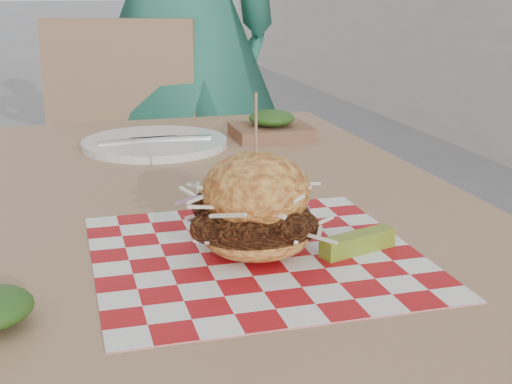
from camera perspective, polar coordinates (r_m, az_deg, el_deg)
diner at (r=2.14m, az=-6.27°, el=13.19°), size 0.73×0.53×1.85m
patio_table at (r=1.06m, az=-5.52°, el=-4.30°), size 0.80×1.20×0.75m
patio_chair at (r=1.98m, az=-9.40°, el=1.86°), size 0.53×0.54×0.95m
paper_liner at (r=0.81m, az=0.00°, el=-5.04°), size 0.36×0.36×0.00m
sandwich at (r=0.79m, az=0.00°, el=-1.56°), size 0.16×0.16×0.18m
pickle_spear at (r=0.82m, az=8.14°, el=-4.03°), size 0.10×0.05×0.02m
place_setting at (r=1.34m, az=-8.10°, el=3.90°), size 0.27×0.27×0.02m
kraft_tray at (r=1.40m, az=1.25°, el=5.24°), size 0.15×0.12×0.06m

